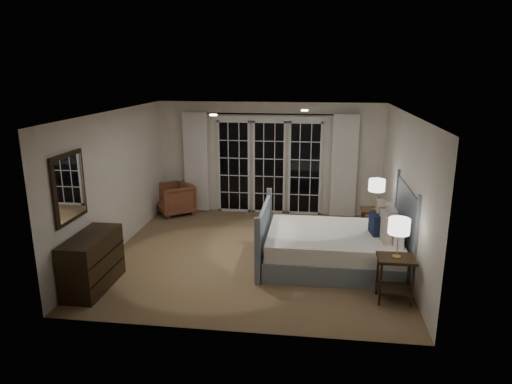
# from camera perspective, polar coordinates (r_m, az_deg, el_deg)

# --- Properties ---
(floor) EXTENTS (5.00, 5.00, 0.00)m
(floor) POSITION_cam_1_polar(r_m,az_deg,el_deg) (8.21, -0.17, -7.75)
(floor) COLOR brown
(floor) RESTS_ON ground
(ceiling) EXTENTS (5.00, 5.00, 0.00)m
(ceiling) POSITION_cam_1_polar(r_m,az_deg,el_deg) (7.59, -0.19, 9.91)
(ceiling) COLOR silver
(ceiling) RESTS_ON wall_back
(wall_left) EXTENTS (0.02, 5.00, 2.50)m
(wall_left) POSITION_cam_1_polar(r_m,az_deg,el_deg) (8.50, -17.14, 1.24)
(wall_left) COLOR white
(wall_left) RESTS_ON floor
(wall_right) EXTENTS (0.02, 5.00, 2.50)m
(wall_right) POSITION_cam_1_polar(r_m,az_deg,el_deg) (7.89, 18.13, 0.11)
(wall_right) COLOR white
(wall_right) RESTS_ON floor
(wall_back) EXTENTS (5.00, 0.02, 2.50)m
(wall_back) POSITION_cam_1_polar(r_m,az_deg,el_deg) (10.23, 1.67, 4.19)
(wall_back) COLOR white
(wall_back) RESTS_ON floor
(wall_front) EXTENTS (5.00, 0.02, 2.50)m
(wall_front) POSITION_cam_1_polar(r_m,az_deg,el_deg) (5.45, -3.68, -5.76)
(wall_front) COLOR white
(wall_front) RESTS_ON floor
(french_doors) EXTENTS (2.50, 0.04, 2.20)m
(french_doors) POSITION_cam_1_polar(r_m,az_deg,el_deg) (10.22, 1.64, 3.26)
(french_doors) COLOR black
(french_doors) RESTS_ON wall_back
(curtain_rod) EXTENTS (3.50, 0.03, 0.03)m
(curtain_rod) POSITION_cam_1_polar(r_m,az_deg,el_deg) (9.99, 1.66, 9.72)
(curtain_rod) COLOR black
(curtain_rod) RESTS_ON wall_back
(curtain_left) EXTENTS (0.55, 0.10, 2.25)m
(curtain_left) POSITION_cam_1_polar(r_m,az_deg,el_deg) (10.43, -7.47, 3.71)
(curtain_left) COLOR white
(curtain_left) RESTS_ON curtain_rod
(curtain_right) EXTENTS (0.55, 0.10, 2.25)m
(curtain_right) POSITION_cam_1_polar(r_m,az_deg,el_deg) (10.10, 10.96, 3.20)
(curtain_right) COLOR white
(curtain_right) RESTS_ON curtain_rod
(downlight_a) EXTENTS (0.12, 0.12, 0.01)m
(downlight_a) POSITION_cam_1_polar(r_m,az_deg,el_deg) (8.13, 6.07, 10.10)
(downlight_a) COLOR white
(downlight_a) RESTS_ON ceiling
(downlight_b) EXTENTS (0.12, 0.12, 0.01)m
(downlight_b) POSITION_cam_1_polar(r_m,az_deg,el_deg) (7.31, -5.35, 9.56)
(downlight_b) COLOR white
(downlight_b) RESTS_ON ceiling
(bed) EXTENTS (2.36, 1.71, 1.39)m
(bed) POSITION_cam_1_polar(r_m,az_deg,el_deg) (7.76, 10.00, -6.64)
(bed) COLOR gray
(bed) RESTS_ON floor
(nightstand_left) EXTENTS (0.51, 0.41, 0.66)m
(nightstand_left) POSITION_cam_1_polar(r_m,az_deg,el_deg) (6.77, 17.00, -9.56)
(nightstand_left) COLOR black
(nightstand_left) RESTS_ON floor
(nightstand_right) EXTENTS (0.51, 0.41, 0.67)m
(nightstand_right) POSITION_cam_1_polar(r_m,az_deg,el_deg) (8.83, 14.57, -3.53)
(nightstand_right) COLOR black
(nightstand_right) RESTS_ON floor
(lamp_left) EXTENTS (0.29, 0.29, 0.57)m
(lamp_left) POSITION_cam_1_polar(r_m,az_deg,el_deg) (6.53, 17.45, -4.16)
(lamp_left) COLOR tan
(lamp_left) RESTS_ON nightstand_left
(lamp_right) EXTENTS (0.30, 0.30, 0.58)m
(lamp_right) POSITION_cam_1_polar(r_m,az_deg,el_deg) (8.64, 14.87, 0.78)
(lamp_right) COLOR tan
(lamp_right) RESTS_ON nightstand_right
(armchair) EXTENTS (1.06, 1.06, 0.70)m
(armchair) POSITION_cam_1_polar(r_m,az_deg,el_deg) (10.48, -10.09, -0.84)
(armchair) COLOR brown
(armchair) RESTS_ON floor
(dresser) EXTENTS (0.50, 1.17, 0.83)m
(dresser) POSITION_cam_1_polar(r_m,az_deg,el_deg) (7.29, -19.78, -8.21)
(dresser) COLOR black
(dresser) RESTS_ON floor
(mirror) EXTENTS (0.05, 0.85, 1.00)m
(mirror) POSITION_cam_1_polar(r_m,az_deg,el_deg) (7.05, -22.30, 0.51)
(mirror) COLOR black
(mirror) RESTS_ON wall_left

